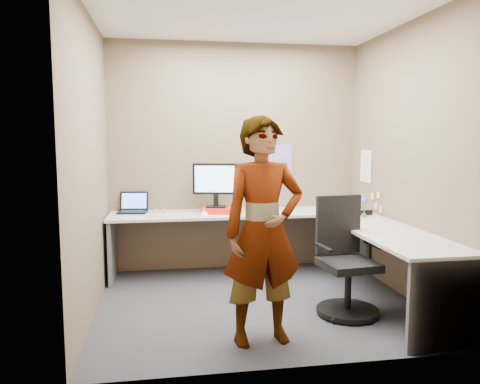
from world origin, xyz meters
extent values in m
plane|color=#27262C|center=(0.00, 0.00, 0.00)|extent=(3.00, 3.00, 0.00)
plane|color=brown|center=(0.00, 1.30, 1.35)|extent=(3.00, 0.00, 3.00)
plane|color=brown|center=(1.50, 0.00, 1.35)|extent=(0.00, 2.70, 2.70)
plane|color=brown|center=(-1.50, 0.00, 1.35)|extent=(0.00, 2.70, 2.70)
plane|color=white|center=(0.00, 0.00, 2.70)|extent=(3.00, 3.00, 0.00)
cube|color=#B1B1B1|center=(0.00, 0.98, 0.71)|extent=(2.96, 0.65, 0.03)
cube|color=#B1B1B1|center=(1.18, -0.32, 0.71)|extent=(0.65, 1.91, 0.03)
cube|color=#59595B|center=(-1.44, 0.98, 0.35)|extent=(0.04, 0.60, 0.70)
cube|color=#59595B|center=(1.44, 0.98, 0.35)|extent=(0.04, 0.60, 0.70)
cube|color=#59595B|center=(1.18, -1.24, 0.35)|extent=(0.60, 0.04, 0.70)
cube|color=red|center=(-0.28, 0.95, 0.76)|extent=(0.37, 0.30, 0.07)
cube|color=black|center=(-0.28, 0.95, 0.80)|extent=(0.25, 0.20, 0.02)
cube|color=black|center=(-0.28, 0.97, 0.88)|extent=(0.06, 0.05, 0.13)
cube|color=black|center=(-0.28, 0.97, 1.12)|extent=(0.52, 0.14, 0.35)
cube|color=#93CAFF|center=(-0.28, 0.95, 1.12)|extent=(0.46, 0.10, 0.30)
cube|color=black|center=(-1.22, 1.12, 0.74)|extent=(0.35, 0.27, 0.02)
cube|color=black|center=(-1.20, 1.24, 0.85)|extent=(0.33, 0.11, 0.21)
cube|color=#486EE4|center=(-1.20, 1.24, 0.85)|extent=(0.29, 0.09, 0.17)
cube|color=#B7B7BC|center=(-0.90, 1.06, 0.75)|extent=(0.12, 0.08, 0.04)
sphere|color=red|center=(-0.90, 1.05, 0.78)|extent=(0.04, 0.04, 0.04)
cone|color=white|center=(-0.42, 0.84, 0.76)|extent=(0.10, 0.10, 0.06)
cube|color=black|center=(1.35, 0.55, 0.76)|extent=(0.15, 0.06, 0.05)
cylinder|color=brown|center=(1.27, 0.43, 0.75)|extent=(0.05, 0.05, 0.04)
cylinder|color=#338C3F|center=(1.27, 0.43, 0.84)|extent=(0.01, 0.01, 0.14)
sphere|color=#435AED|center=(1.27, 0.43, 0.91)|extent=(0.07, 0.07, 0.07)
cube|color=#846BB7|center=(0.55, 1.29, 1.30)|extent=(0.30, 0.01, 0.40)
cube|color=white|center=(1.49, 0.90, 1.25)|extent=(0.01, 0.28, 0.38)
cube|color=#F2E059|center=(1.49, 0.55, 0.95)|extent=(0.01, 0.07, 0.07)
cube|color=pink|center=(1.49, 0.60, 0.82)|extent=(0.01, 0.07, 0.07)
cube|color=pink|center=(1.49, 0.48, 0.80)|extent=(0.01, 0.07, 0.07)
cube|color=#F2E059|center=(1.49, 0.70, 0.92)|extent=(0.01, 0.07, 0.07)
cylinder|color=black|center=(0.75, -0.44, 0.04)|extent=(0.55, 0.55, 0.04)
cylinder|color=black|center=(0.75, -0.44, 0.26)|extent=(0.06, 0.06, 0.39)
cube|color=black|center=(0.75, -0.44, 0.46)|extent=(0.50, 0.50, 0.07)
cube|color=black|center=(0.73, -0.22, 0.79)|extent=(0.44, 0.09, 0.54)
cube|color=black|center=(0.50, -0.46, 0.63)|extent=(0.07, 0.30, 0.03)
cube|color=black|center=(0.99, -0.41, 0.63)|extent=(0.07, 0.30, 0.03)
imported|color=#999399|center=(-0.12, -0.84, 0.87)|extent=(0.69, 0.50, 1.75)
camera|label=1|loc=(-0.86, -4.28, 1.58)|focal=35.00mm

